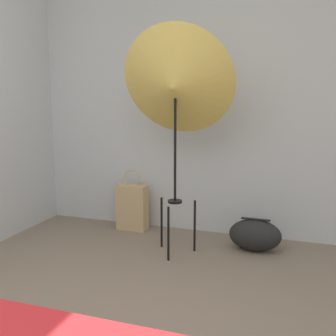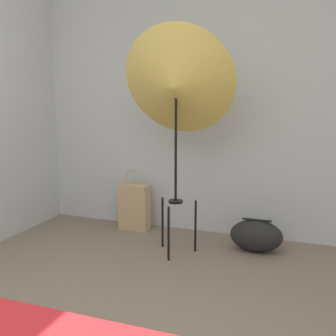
% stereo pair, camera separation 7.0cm
% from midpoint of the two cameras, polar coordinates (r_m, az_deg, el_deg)
% --- Properties ---
extents(wall_back, '(8.00, 0.05, 2.60)m').
position_cam_midpoint_polar(wall_back, '(3.95, 1.74, 9.64)').
color(wall_back, '#B7BCC1').
rests_on(wall_back, ground_plane).
extents(photo_umbrella, '(0.96, 0.55, 1.91)m').
position_cam_midpoint_polar(photo_umbrella, '(3.26, 1.79, 11.88)').
color(photo_umbrella, black).
rests_on(photo_umbrella, ground_plane).
extents(tote_bag, '(0.30, 0.16, 0.62)m').
position_cam_midpoint_polar(tote_bag, '(4.05, -4.41, -5.61)').
color(tote_bag, tan).
rests_on(tote_bag, ground_plane).
extents(duffel_bag, '(0.46, 0.28, 0.29)m').
position_cam_midpoint_polar(duffel_bag, '(3.59, 13.23, -9.53)').
color(duffel_bag, black).
rests_on(duffel_bag, ground_plane).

